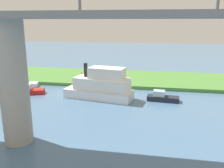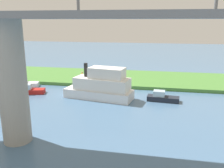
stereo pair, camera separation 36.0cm
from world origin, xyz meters
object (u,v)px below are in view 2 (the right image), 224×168
bridge_pylon (12,84)px  person_on_bank (82,76)px  skiff_small (29,90)px  houseboat_blue (24,83)px  pontoon_yellow (162,97)px  mooring_post (116,81)px  riverboat_paddlewheel (101,86)px

bridge_pylon → person_on_bank: (0.72, -20.21, -3.80)m
bridge_pylon → skiff_small: size_ratio=2.37×
bridge_pylon → houseboat_blue: size_ratio=2.26×
person_on_bank → skiff_small: size_ratio=0.33×
person_on_bank → pontoon_yellow: size_ratio=0.34×
mooring_post → houseboat_blue: 14.31m
mooring_post → houseboat_blue: size_ratio=0.16×
riverboat_paddlewheel → bridge_pylon: bearing=71.6°
bridge_pylon → riverboat_paddlewheel: bridge_pylon is taller
pontoon_yellow → bridge_pylon: bearing=47.2°
mooring_post → pontoon_yellow: bearing=140.0°
riverboat_paddlewheel → skiff_small: 10.47m
person_on_bank → mooring_post: person_on_bank is taller
person_on_bank → mooring_post: 5.98m
mooring_post → skiff_small: (11.31, 5.98, -0.39)m
riverboat_paddlewheel → skiff_small: bearing=-1.6°
pontoon_yellow → riverboat_paddlewheel: bearing=3.0°
skiff_small → houseboat_blue: 4.22m
riverboat_paddlewheel → pontoon_yellow: size_ratio=2.28×
houseboat_blue → pontoon_yellow: 21.24m
skiff_small → pontoon_yellow: size_ratio=1.03×
bridge_pylon → houseboat_blue: bridge_pylon is taller
mooring_post → skiff_small: 12.80m
bridge_pylon → houseboat_blue: bearing=-61.1°
skiff_small → pontoon_yellow: bearing=-179.6°
houseboat_blue → pontoon_yellow: bearing=171.6°
skiff_small → bridge_pylon: bearing=115.6°
bridge_pylon → mooring_post: size_ratio=13.72×
pontoon_yellow → person_on_bank: bearing=-29.2°
houseboat_blue → riverboat_paddlewheel: bearing=165.0°
pontoon_yellow → houseboat_blue: bearing=-8.4°
riverboat_paddlewheel → pontoon_yellow: riverboat_paddlewheel is taller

